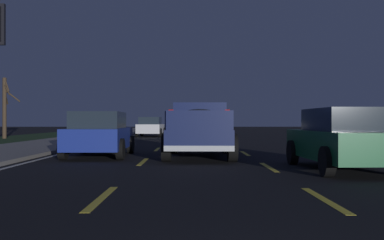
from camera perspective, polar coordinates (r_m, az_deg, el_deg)
The scene contains 9 objects.
ground at distance 29.23m, azimuth 0.38°, elevation -2.54°, with size 144.00×144.00×0.00m, color black.
sidewalk_shoulder at distance 30.07m, azimuth -13.98°, elevation -2.36°, with size 108.00×4.00×0.12m, color gray.
lane_markings at distance 32.62m, azimuth -5.13°, elevation -2.29°, with size 108.00×7.04×0.01m.
pickup_truck at distance 15.72m, azimuth 0.97°, elevation -1.03°, with size 5.48×2.38×1.87m.
sedan_blue at distance 16.22m, azimuth -11.38°, elevation -1.69°, with size 4.44×2.08×1.54m.
sedan_black at distance 43.89m, azimuth 0.27°, elevation -0.72°, with size 4.41×2.04×1.54m.
sedan_white at distance 36.57m, azimuth -5.16°, elevation -0.83°, with size 4.45×2.10×1.54m.
sedan_green at distance 12.10m, azimuth 18.34°, elevation -2.22°, with size 4.45×2.10×1.54m.
bare_tree_far at distance 34.87m, azimuth -22.20°, elevation 1.60°, with size 1.61×1.30×4.32m.
Camera 1 is at (-2.20, 0.35, 1.22)m, focal length 42.98 mm.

